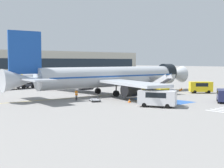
% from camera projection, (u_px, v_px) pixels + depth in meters
% --- Properties ---
extents(ground_plane, '(600.00, 600.00, 0.00)m').
position_uv_depth(ground_plane, '(106.00, 95.00, 59.43)').
color(ground_plane, gray).
extents(apron_leadline_yellow, '(74.53, 7.26, 0.01)m').
position_uv_depth(apron_leadline_yellow, '(113.00, 94.00, 60.29)').
color(apron_leadline_yellow, gold).
rests_on(apron_leadline_yellow, ground_plane).
extents(apron_stand_patch_blue, '(4.85, 10.12, 0.01)m').
position_uv_depth(apron_stand_patch_blue, '(162.00, 100.00, 51.34)').
color(apron_stand_patch_blue, '#2856A8').
rests_on(apron_stand_patch_blue, ground_plane).
extents(apron_walkway_bar_0, '(0.44, 3.60, 0.01)m').
position_uv_depth(apron_walkway_bar_0, '(218.00, 112.00, 39.95)').
color(apron_walkway_bar_0, silver).
rests_on(apron_walkway_bar_0, ground_plane).
extents(apron_walkway_bar_1, '(0.44, 3.60, 0.01)m').
position_uv_depth(apron_walkway_bar_1, '(223.00, 111.00, 40.74)').
color(apron_walkway_bar_1, silver).
rests_on(apron_walkway_bar_1, ground_plane).
extents(airliner, '(40.99, 35.02, 11.25)m').
position_uv_depth(airliner, '(110.00, 77.00, 59.62)').
color(airliner, '#B7BCC4').
rests_on(airliner, ground_plane).
extents(boarding_stairs_forward, '(2.64, 5.39, 3.96)m').
position_uv_depth(boarding_stairs_forward, '(161.00, 89.00, 61.63)').
color(boarding_stairs_forward, '#ADB2BA').
rests_on(boarding_stairs_forward, ground_plane).
extents(fuel_tanker, '(10.21, 3.54, 3.56)m').
position_uv_depth(fuel_tanker, '(18.00, 81.00, 72.34)').
color(fuel_tanker, '#38383D').
rests_on(fuel_tanker, ground_plane).
extents(service_van_0, '(4.56, 4.39, 2.31)m').
position_uv_depth(service_van_0, '(201.00, 86.00, 62.84)').
color(service_van_0, yellow).
rests_on(service_van_0, ground_plane).
extents(service_van_1, '(4.83, 3.99, 2.01)m').
position_uv_depth(service_van_1, '(223.00, 95.00, 48.73)').
color(service_van_1, '#1E234C').
rests_on(service_van_1, ground_plane).
extents(service_van_2, '(4.33, 5.59, 2.34)m').
position_uv_depth(service_van_2, '(157.00, 97.00, 43.82)').
color(service_van_2, silver).
rests_on(service_van_2, ground_plane).
extents(service_van_3, '(2.71, 5.24, 2.17)m').
position_uv_depth(service_van_3, '(155.00, 93.00, 51.16)').
color(service_van_3, yellow).
rests_on(service_van_3, ground_plane).
extents(baggage_cart, '(2.53, 3.00, 0.87)m').
position_uv_depth(baggage_cart, '(95.00, 100.00, 50.08)').
color(baggage_cart, gray).
rests_on(baggage_cart, ground_plane).
extents(ground_crew_0, '(0.48, 0.35, 1.62)m').
position_uv_depth(ground_crew_0, '(145.00, 91.00, 57.96)').
color(ground_crew_0, black).
rests_on(ground_crew_0, ground_plane).
extents(ground_crew_1, '(0.30, 0.46, 1.74)m').
position_uv_depth(ground_crew_1, '(158.00, 91.00, 57.70)').
color(ground_crew_1, '#191E38').
rests_on(ground_crew_1, ground_plane).
extents(ground_crew_2, '(0.49, 0.41, 1.74)m').
position_uv_depth(ground_crew_2, '(76.00, 94.00, 51.25)').
color(ground_crew_2, '#2D2D33').
rests_on(ground_crew_2, ground_plane).
extents(traffic_cone_0, '(0.55, 0.55, 0.62)m').
position_uv_depth(traffic_cone_0, '(180.00, 89.00, 67.73)').
color(traffic_cone_0, orange).
rests_on(traffic_cone_0, ground_plane).
extents(traffic_cone_1, '(0.54, 0.54, 0.60)m').
position_uv_depth(traffic_cone_1, '(182.00, 89.00, 69.27)').
color(traffic_cone_1, orange).
rests_on(traffic_cone_1, ground_plane).
extents(traffic_cone_2, '(0.54, 0.54, 0.59)m').
position_uv_depth(traffic_cone_2, '(129.00, 101.00, 48.81)').
color(traffic_cone_2, orange).
rests_on(traffic_cone_2, ground_plane).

